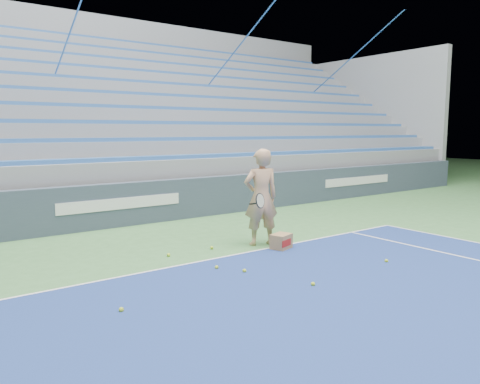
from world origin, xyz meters
name	(u,v)px	position (x,y,z in m)	size (l,w,h in m)	color
sponsor_barrier	(120,205)	(0.00, 15.88, 0.55)	(30.00, 0.32, 1.10)	#364252
bleachers	(53,132)	(0.00, 21.60, 2.36)	(31.00, 9.15, 7.30)	gray
tennis_player	(261,197)	(1.64, 12.24, 1.02)	(1.03, 0.97, 2.03)	tan
ball_box	(281,241)	(1.76, 11.72, 0.16)	(0.49, 0.43, 0.31)	#9C764B
tennis_ball_0	(313,284)	(0.63, 9.69, 0.03)	(0.07, 0.07, 0.07)	#BED82C
tennis_ball_1	(121,310)	(-2.19, 10.46, 0.03)	(0.07, 0.07, 0.07)	#BED82C
tennis_ball_2	(244,271)	(0.18, 10.88, 0.03)	(0.07, 0.07, 0.07)	#BED82C
tennis_ball_3	(169,255)	(-0.37, 12.57, 0.03)	(0.07, 0.07, 0.07)	#BED82C
tennis_ball_4	(386,261)	(2.65, 9.82, 0.03)	(0.07, 0.07, 0.07)	#BED82C
tennis_ball_5	(217,267)	(-0.08, 11.33, 0.03)	(0.07, 0.07, 0.07)	#BED82C
tennis_ball_6	(212,248)	(0.60, 12.54, 0.03)	(0.07, 0.07, 0.07)	#BED82C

